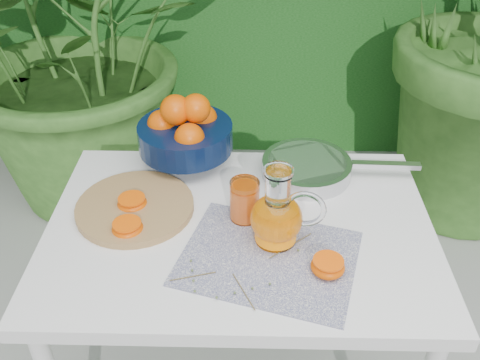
{
  "coord_description": "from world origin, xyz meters",
  "views": [
    {
      "loc": [
        -0.07,
        -1.01,
        1.65
      ],
      "look_at": [
        -0.09,
        0.07,
        0.88
      ],
      "focal_mm": 40.0,
      "sensor_mm": 36.0,
      "label": 1
    }
  ],
  "objects_px": {
    "white_table": "(240,248)",
    "fruit_bowl": "(185,131)",
    "cutting_board": "(135,207)",
    "juice_pitcher": "(277,217)",
    "saute_pan": "(308,167)"
  },
  "relations": [
    {
      "from": "cutting_board",
      "to": "saute_pan",
      "type": "bearing_deg",
      "value": 20.46
    },
    {
      "from": "cutting_board",
      "to": "juice_pitcher",
      "type": "bearing_deg",
      "value": -16.76
    },
    {
      "from": "white_table",
      "to": "juice_pitcher",
      "type": "distance_m",
      "value": 0.19
    },
    {
      "from": "white_table",
      "to": "cutting_board",
      "type": "relative_size",
      "value": 3.18
    },
    {
      "from": "cutting_board",
      "to": "juice_pitcher",
      "type": "relative_size",
      "value": 1.48
    },
    {
      "from": "cutting_board",
      "to": "juice_pitcher",
      "type": "height_order",
      "value": "juice_pitcher"
    },
    {
      "from": "white_table",
      "to": "fruit_bowl",
      "type": "height_order",
      "value": "fruit_bowl"
    },
    {
      "from": "saute_pan",
      "to": "juice_pitcher",
      "type": "bearing_deg",
      "value": -109.14
    },
    {
      "from": "white_table",
      "to": "saute_pan",
      "type": "relative_size",
      "value": 2.18
    },
    {
      "from": "fruit_bowl",
      "to": "juice_pitcher",
      "type": "relative_size",
      "value": 1.65
    },
    {
      "from": "white_table",
      "to": "juice_pitcher",
      "type": "bearing_deg",
      "value": -31.36
    },
    {
      "from": "cutting_board",
      "to": "saute_pan",
      "type": "xyz_separation_m",
      "value": [
        0.48,
        0.18,
        0.02
      ]
    },
    {
      "from": "cutting_board",
      "to": "juice_pitcher",
      "type": "distance_m",
      "value": 0.4
    },
    {
      "from": "white_table",
      "to": "fruit_bowl",
      "type": "xyz_separation_m",
      "value": [
        -0.17,
        0.31,
        0.18
      ]
    },
    {
      "from": "white_table",
      "to": "cutting_board",
      "type": "distance_m",
      "value": 0.3
    }
  ]
}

